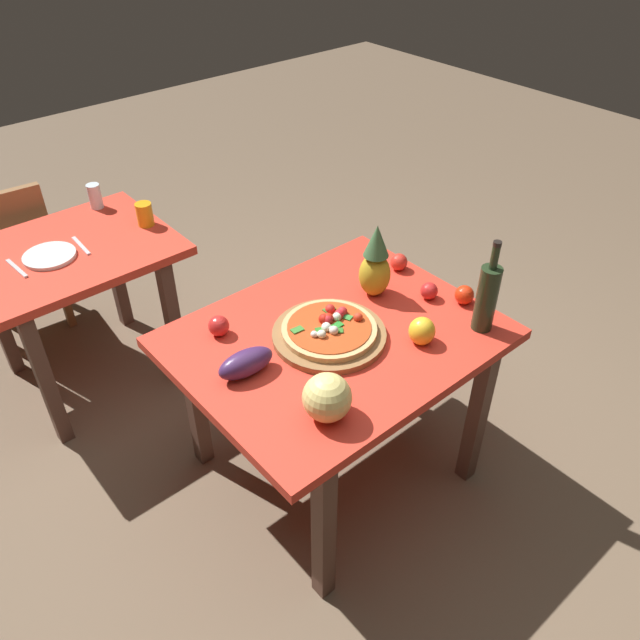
% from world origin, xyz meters
% --- Properties ---
extents(ground_plane, '(10.00, 10.00, 0.00)m').
position_xyz_m(ground_plane, '(0.00, 0.00, 0.00)').
color(ground_plane, brown).
extents(display_table, '(1.12, 0.90, 0.73)m').
position_xyz_m(display_table, '(0.00, 0.00, 0.64)').
color(display_table, brown).
rests_on(display_table, ground_plane).
extents(background_table, '(0.91, 0.71, 0.73)m').
position_xyz_m(background_table, '(-0.51, 1.21, 0.61)').
color(background_table, brown).
rests_on(background_table, ground_plane).
extents(dining_chair, '(0.43, 0.43, 0.85)m').
position_xyz_m(dining_chair, '(-0.61, 1.79, 0.48)').
color(dining_chair, olive).
rests_on(dining_chair, ground_plane).
extents(pizza_board, '(0.41, 0.41, 0.02)m').
position_xyz_m(pizza_board, '(-0.03, 0.00, 0.74)').
color(pizza_board, olive).
rests_on(pizza_board, display_table).
extents(pizza, '(0.34, 0.34, 0.06)m').
position_xyz_m(pizza, '(-0.03, 0.00, 0.77)').
color(pizza, tan).
rests_on(pizza, pizza_board).
extents(wine_bottle, '(0.08, 0.08, 0.36)m').
position_xyz_m(wine_bottle, '(0.43, -0.32, 0.87)').
color(wine_bottle, '#21301A').
rests_on(wine_bottle, display_table).
extents(pineapple_left, '(0.12, 0.12, 0.30)m').
position_xyz_m(pineapple_left, '(0.28, 0.09, 0.87)').
color(pineapple_left, '#B59822').
rests_on(pineapple_left, display_table).
extents(melon, '(0.15, 0.15, 0.15)m').
position_xyz_m(melon, '(-0.29, -0.28, 0.81)').
color(melon, '#E3D176').
rests_on(melon, display_table).
extents(bell_pepper, '(0.09, 0.09, 0.10)m').
position_xyz_m(bell_pepper, '(0.20, -0.23, 0.78)').
color(bell_pepper, yellow).
rests_on(bell_pepper, display_table).
extents(eggplant, '(0.21, 0.11, 0.09)m').
position_xyz_m(eggplant, '(-0.37, 0.04, 0.78)').
color(eggplant, '#422553').
rests_on(eggplant, display_table).
extents(tomato_at_corner, '(0.07, 0.07, 0.07)m').
position_xyz_m(tomato_at_corner, '(0.48, 0.15, 0.77)').
color(tomato_at_corner, red).
rests_on(tomato_at_corner, display_table).
extents(tomato_by_bottle, '(0.08, 0.08, 0.08)m').
position_xyz_m(tomato_by_bottle, '(-0.32, 0.27, 0.77)').
color(tomato_by_bottle, red).
rests_on(tomato_by_bottle, display_table).
extents(tomato_near_board, '(0.07, 0.07, 0.07)m').
position_xyz_m(tomato_near_board, '(0.42, -0.07, 0.76)').
color(tomato_near_board, red).
rests_on(tomato_near_board, display_table).
extents(tomato_beside_pepper, '(0.07, 0.07, 0.07)m').
position_xyz_m(tomato_beside_pepper, '(0.50, -0.18, 0.77)').
color(tomato_beside_pepper, red).
rests_on(tomato_beside_pepper, display_table).
extents(drinking_glass_juice, '(0.08, 0.08, 0.11)m').
position_xyz_m(drinking_glass_juice, '(-0.13, 1.17, 0.78)').
color(drinking_glass_juice, orange).
rests_on(drinking_glass_juice, background_table).
extents(drinking_glass_water, '(0.06, 0.06, 0.12)m').
position_xyz_m(drinking_glass_water, '(-0.23, 1.48, 0.79)').
color(drinking_glass_water, silver).
rests_on(drinking_glass_water, background_table).
extents(dinner_plate, '(0.22, 0.22, 0.02)m').
position_xyz_m(dinner_plate, '(-0.58, 1.18, 0.74)').
color(dinner_plate, white).
rests_on(dinner_plate, background_table).
extents(fork_utensil, '(0.03, 0.18, 0.01)m').
position_xyz_m(fork_utensil, '(-0.72, 1.18, 0.73)').
color(fork_utensil, silver).
rests_on(fork_utensil, background_table).
extents(knife_utensil, '(0.02, 0.18, 0.01)m').
position_xyz_m(knife_utensil, '(-0.44, 1.18, 0.73)').
color(knife_utensil, silver).
rests_on(knife_utensil, background_table).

